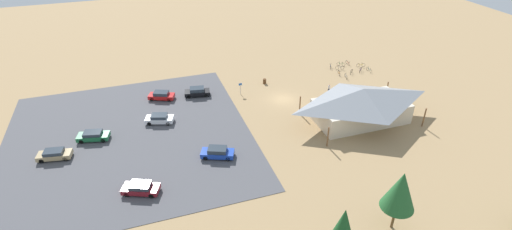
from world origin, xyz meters
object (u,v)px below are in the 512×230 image
Objects in this scene: bicycle_purple_near_porch at (361,70)px; car_black_far_end at (197,92)px; bicycle_silver_yard_center at (346,76)px; bicycle_white_yard_front at (340,68)px; car_maroon_back_corner at (141,188)px; bicycle_orange_yard_left at (339,73)px; bike_pavilion at (362,103)px; car_white_near_entry at (159,119)px; car_green_front_row at (93,136)px; bicycle_black_mid_cluster at (351,72)px; bicycle_yellow_trailside at (361,65)px; lot_sign at (240,87)px; visitor_by_pavilion at (329,89)px; trash_bin at (265,81)px; bicycle_green_edge_south at (341,64)px; bicycle_blue_near_sign at (331,66)px; pine_far_west at (343,229)px; bicycle_red_by_bin at (348,63)px; car_blue_by_curb at (217,152)px; car_red_mid_lot at (161,95)px; bicycle_teal_yard_right at (369,70)px; car_tan_aisle_side at (54,154)px; pine_east at (401,191)px.

bicycle_purple_near_porch is 32.40m from car_black_far_end.
bicycle_white_yard_front is at bearing -102.25° from bicycle_silver_yard_center.
bicycle_purple_near_porch is 0.27× the size of car_maroon_back_corner.
bike_pavilion is at bearing 71.71° from bicycle_orange_yard_left.
car_white_near_entry is 9.70m from car_green_front_row.
bicycle_black_mid_cluster is 4.01m from bicycle_yellow_trailside.
lot_sign is 15.56m from visitor_by_pavilion.
trash_bin is 0.50× the size of bicycle_yellow_trailside.
bicycle_green_edge_south is (3.53, -1.74, -0.02)m from bicycle_yellow_trailside.
bicycle_blue_near_sign is 5.11m from bicycle_silver_yard_center.
bicycle_red_by_bin is at bearing -121.37° from pine_far_west.
trash_bin reaches higher than bicycle_red_by_bin.
bicycle_white_yard_front is 1.06× the size of visitor_by_pavilion.
car_black_far_end is at bearing -81.47° from pine_far_west.
car_blue_by_curb is 19.69m from car_red_mid_lot.
car_red_mid_lot is at bearing -73.32° from pine_far_west.
car_maroon_back_corner is at bearing 10.49° from bike_pavilion.
bicycle_black_mid_cluster is 0.67× the size of bicycle_teal_yard_right.
lot_sign is at bearing -161.16° from car_tan_aisle_side.
car_red_mid_lot is (33.62, 2.38, 0.38)m from bicycle_blue_near_sign.
trash_bin is at bearing -162.29° from car_green_front_row.
bicycle_red_by_bin is (-24.49, -5.39, -1.05)m from lot_sign.
trash_bin is at bearing 8.51° from bicycle_green_edge_south.
car_white_near_entry is (40.91, 8.60, 0.35)m from bicycle_yellow_trailside.
car_white_near_entry is (13.08, -32.06, -4.44)m from pine_far_west.
bicycle_teal_yard_right is at bearing -127.35° from bike_pavilion.
bicycle_white_yard_front is 0.38× the size of car_blue_by_curb.
car_tan_aisle_side is (15.58, 12.36, -0.03)m from car_red_mid_lot.
lot_sign is 1.30× the size of bicycle_orange_yard_left.
car_white_near_entry is at bearing -161.71° from car_tan_aisle_side.
visitor_by_pavilion reaches higher than car_tan_aisle_side.
pine_east reaches higher than bicycle_black_mid_cluster.
bike_pavilion reaches higher than visitor_by_pavilion.
car_white_near_entry is 2.65× the size of visitor_by_pavilion.
pine_far_west is 4.99× the size of bicycle_blue_near_sign.
bicycle_orange_yard_left is 0.98× the size of bicycle_red_by_bin.
car_green_front_row is 2.72× the size of visitor_by_pavilion.
trash_bin is 0.19× the size of car_red_mid_lot.
bike_pavilion reaches higher than bicycle_red_by_bin.
pine_east is 4.10× the size of bicycle_teal_yard_right.
bicycle_blue_near_sign is 0.33× the size of car_tan_aisle_side.
car_red_mid_lot is (37.83, 2.89, 0.38)m from bicycle_red_by_bin.
car_white_near_entry is at bearing 7.90° from bicycle_silver_yard_center.
bicycle_green_edge_south is at bearing -126.45° from bicycle_white_yard_front.
car_black_far_end is (27.58, 3.07, 0.42)m from bicycle_blue_near_sign.
car_maroon_back_corner is (44.84, 23.92, 0.33)m from bicycle_yellow_trailside.
car_tan_aisle_side is at bearing 19.98° from trash_bin.
bicycle_yellow_trailside is at bearing 177.59° from bicycle_white_yard_front.
bicycle_blue_near_sign is 0.83× the size of bicycle_white_yard_front.
car_maroon_back_corner is at bearing 31.85° from bicycle_green_edge_south.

